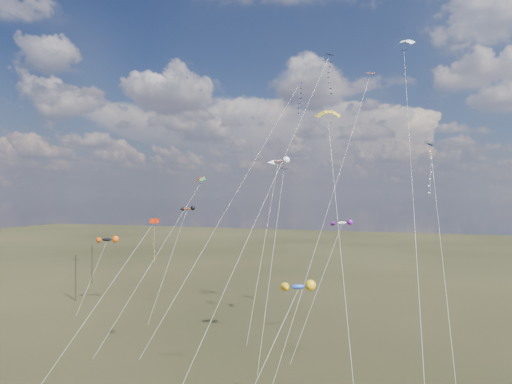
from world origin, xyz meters
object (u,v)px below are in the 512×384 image
(utility_pole_far, at_px, (92,264))
(diamond_black_high, at_px, (322,91))
(novelty_black_orange, at_px, (107,240))
(utility_pole_near, at_px, (76,277))
(parafoil_yellow, at_px, (328,113))

(utility_pole_far, bearing_deg, diamond_black_high, -22.18)
(utility_pole_far, distance_m, novelty_black_orange, 22.79)
(utility_pole_near, xyz_separation_m, novelty_black_orange, (7.49, -1.17, 7.00))
(utility_pole_far, distance_m, parafoil_yellow, 68.44)
(diamond_black_high, bearing_deg, utility_pole_far, 157.82)
(utility_pole_far, height_order, parafoil_yellow, parafoil_yellow)
(utility_pole_far, bearing_deg, utility_pole_near, -60.26)
(novelty_black_orange, bearing_deg, diamond_black_high, -9.86)
(utility_pole_near, height_order, parafoil_yellow, parafoil_yellow)
(utility_pole_near, distance_m, utility_pole_far, 16.12)
(utility_pole_near, distance_m, novelty_black_orange, 10.32)
(diamond_black_high, relative_size, parafoil_yellow, 1.33)
(utility_pole_far, distance_m, diamond_black_high, 63.96)
(utility_pole_near, bearing_deg, novelty_black_orange, -8.90)
(novelty_black_orange, bearing_deg, utility_pole_far, 135.59)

